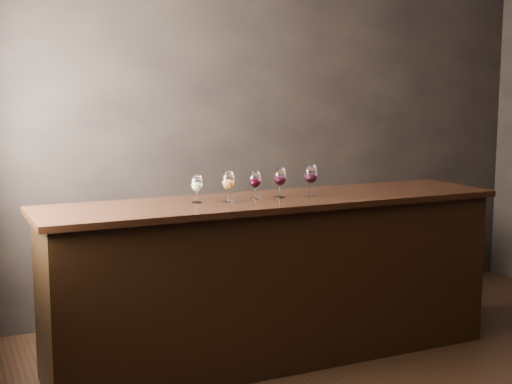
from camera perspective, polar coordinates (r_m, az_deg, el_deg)
name	(u,v)px	position (r m, az deg, el deg)	size (l,w,h in m)	color
room_shell	(397,99)	(4.14, 11.21, 7.31)	(5.02, 4.52, 2.81)	black
bar_counter	(274,282)	(4.95, 1.49, -7.20)	(3.11, 0.67, 1.09)	black
bar_top	(275,201)	(4.83, 1.51, -0.73)	(3.22, 0.75, 0.04)	black
back_bar_shelf	(267,261)	(6.03, 0.91, -5.55)	(2.37, 0.40, 0.85)	black
glass_white	(197,184)	(4.64, -4.75, 0.64)	(0.08, 0.08, 0.18)	white
glass_amber	(228,181)	(4.65, -2.23, 0.85)	(0.09, 0.09, 0.20)	white
glass_red_a	(255,180)	(4.78, -0.07, 0.95)	(0.08, 0.08, 0.19)	white
glass_red_b	(280,178)	(4.85, 1.95, 1.15)	(0.09, 0.09, 0.20)	white
glass_red_c	(311,175)	(4.93, 4.41, 1.38)	(0.09, 0.09, 0.22)	white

